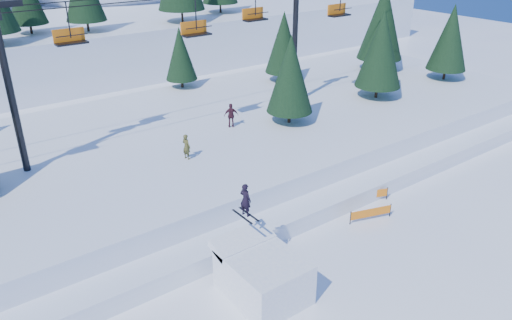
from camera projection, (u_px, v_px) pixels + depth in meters
ground at (326, 299)px, 24.40m from camera, size 160.00×160.00×0.00m
mid_shelf at (158, 153)px, 36.96m from camera, size 70.00×22.00×2.50m
berm at (234, 219)px, 29.98m from camera, size 70.00×6.00×1.10m
jump_kicker at (262, 273)px, 24.25m from camera, size 3.26×4.45×5.50m
chairlift at (164, 41)px, 34.19m from camera, size 46.00×3.21×10.28m
conifer_stand at (198, 71)px, 36.82m from camera, size 64.85×17.62×8.98m
distant_skiers at (141, 139)px, 33.97m from camera, size 31.62×6.63×1.88m
banner_near at (371, 213)px, 30.66m from camera, size 2.74×0.89×0.90m
banner_far at (368, 195)px, 32.66m from camera, size 2.69×1.03×0.90m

